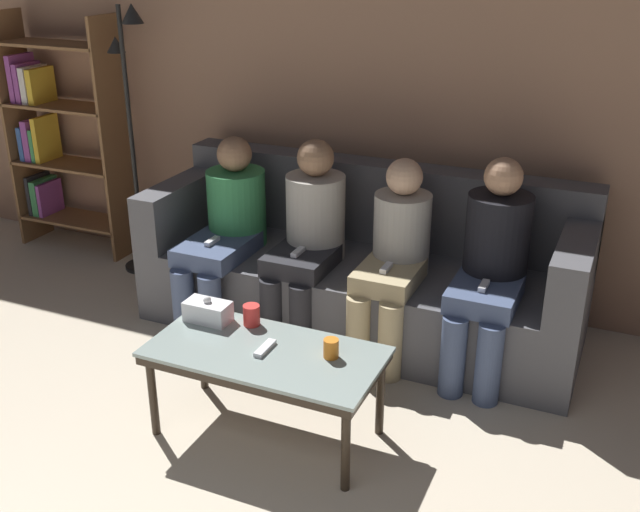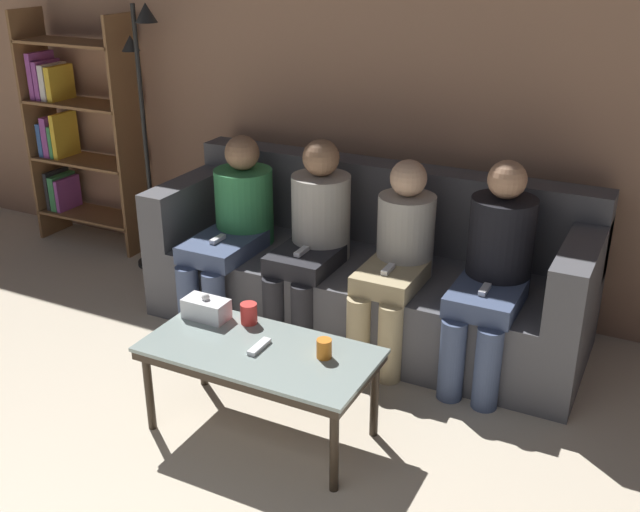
{
  "view_description": "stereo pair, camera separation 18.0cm",
  "coord_description": "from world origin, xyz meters",
  "px_view_note": "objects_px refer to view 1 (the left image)",
  "views": [
    {
      "loc": [
        1.39,
        -0.15,
        2.17
      ],
      "look_at": [
        0.0,
        3.0,
        0.69
      ],
      "focal_mm": 42.0,
      "sensor_mm": 36.0,
      "label": 1
    },
    {
      "loc": [
        1.55,
        -0.07,
        2.17
      ],
      "look_at": [
        0.0,
        3.0,
        0.69
      ],
      "focal_mm": 42.0,
      "sensor_mm": 36.0,
      "label": 2
    }
  ],
  "objects_px": {
    "seated_person_mid_left": "(309,233)",
    "standing_lamp": "(132,114)",
    "cup_near_right": "(331,348)",
    "seated_person_left_end": "(227,225)",
    "couch": "(364,272)",
    "cup_near_left": "(252,315)",
    "coffee_table": "(265,359)",
    "seated_person_mid_right": "(395,254)",
    "bookshelf": "(56,134)",
    "tissue_box": "(208,311)",
    "game_remote": "(265,348)",
    "seated_person_right_end": "(492,263)"
  },
  "relations": [
    {
      "from": "coffee_table",
      "to": "cup_near_left",
      "type": "relative_size",
      "value": 10.42
    },
    {
      "from": "coffee_table",
      "to": "seated_person_mid_right",
      "type": "xyz_separation_m",
      "value": [
        0.28,
        0.99,
        0.18
      ]
    },
    {
      "from": "tissue_box",
      "to": "bookshelf",
      "type": "bearing_deg",
      "value": 146.92
    },
    {
      "from": "tissue_box",
      "to": "seated_person_right_end",
      "type": "xyz_separation_m",
      "value": [
        1.18,
        0.86,
        0.12
      ]
    },
    {
      "from": "cup_near_left",
      "to": "seated_person_left_end",
      "type": "xyz_separation_m",
      "value": [
        -0.59,
        0.79,
        0.09
      ]
    },
    {
      "from": "cup_near_left",
      "to": "seated_person_mid_right",
      "type": "height_order",
      "value": "seated_person_mid_right"
    },
    {
      "from": "seated_person_right_end",
      "to": "couch",
      "type": "bearing_deg",
      "value": 164.65
    },
    {
      "from": "couch",
      "to": "cup_near_left",
      "type": "relative_size",
      "value": 24.85
    },
    {
      "from": "seated_person_mid_left",
      "to": "seated_person_right_end",
      "type": "distance_m",
      "value": 1.04
    },
    {
      "from": "couch",
      "to": "coffee_table",
      "type": "distance_m",
      "value": 1.22
    },
    {
      "from": "seated_person_left_end",
      "to": "seated_person_right_end",
      "type": "distance_m",
      "value": 1.56
    },
    {
      "from": "standing_lamp",
      "to": "seated_person_mid_right",
      "type": "relative_size",
      "value": 1.65
    },
    {
      "from": "coffee_table",
      "to": "bookshelf",
      "type": "xyz_separation_m",
      "value": [
        -2.48,
        1.5,
        0.44
      ]
    },
    {
      "from": "cup_near_left",
      "to": "cup_near_right",
      "type": "relative_size",
      "value": 1.15
    },
    {
      "from": "couch",
      "to": "standing_lamp",
      "type": "relative_size",
      "value": 1.42
    },
    {
      "from": "bookshelf",
      "to": "seated_person_left_end",
      "type": "bearing_deg",
      "value": -16.94
    },
    {
      "from": "tissue_box",
      "to": "game_remote",
      "type": "distance_m",
      "value": 0.41
    },
    {
      "from": "cup_near_right",
      "to": "seated_person_mid_left",
      "type": "bearing_deg",
      "value": 119.68
    },
    {
      "from": "cup_near_left",
      "to": "cup_near_right",
      "type": "xyz_separation_m",
      "value": [
        0.46,
        -0.12,
        -0.01
      ]
    },
    {
      "from": "coffee_table",
      "to": "game_remote",
      "type": "height_order",
      "value": "game_remote"
    },
    {
      "from": "standing_lamp",
      "to": "cup_near_right",
      "type": "bearing_deg",
      "value": -33.4
    },
    {
      "from": "coffee_table",
      "to": "seated_person_right_end",
      "type": "relative_size",
      "value": 0.92
    },
    {
      "from": "tissue_box",
      "to": "seated_person_left_end",
      "type": "xyz_separation_m",
      "value": [
        -0.38,
        0.84,
        0.09
      ]
    },
    {
      "from": "seated_person_mid_right",
      "to": "seated_person_right_end",
      "type": "height_order",
      "value": "seated_person_right_end"
    },
    {
      "from": "couch",
      "to": "coffee_table",
      "type": "height_order",
      "value": "couch"
    },
    {
      "from": "cup_near_left",
      "to": "bookshelf",
      "type": "xyz_separation_m",
      "value": [
        -2.31,
        1.32,
        0.34
      ]
    },
    {
      "from": "cup_near_right",
      "to": "bookshelf",
      "type": "relative_size",
      "value": 0.05
    },
    {
      "from": "game_remote",
      "to": "seated_person_mid_right",
      "type": "xyz_separation_m",
      "value": [
        0.28,
        0.99,
        0.12
      ]
    },
    {
      "from": "tissue_box",
      "to": "cup_near_left",
      "type": "bearing_deg",
      "value": 13.23
    },
    {
      "from": "game_remote",
      "to": "seated_person_mid_right",
      "type": "bearing_deg",
      "value": 74.46
    },
    {
      "from": "couch",
      "to": "coffee_table",
      "type": "bearing_deg",
      "value": -90.77
    },
    {
      "from": "cup_near_right",
      "to": "seated_person_mid_right",
      "type": "height_order",
      "value": "seated_person_mid_right"
    },
    {
      "from": "couch",
      "to": "seated_person_mid_right",
      "type": "bearing_deg",
      "value": -40.85
    },
    {
      "from": "couch",
      "to": "bookshelf",
      "type": "xyz_separation_m",
      "value": [
        -2.49,
        0.29,
        0.51
      ]
    },
    {
      "from": "couch",
      "to": "game_remote",
      "type": "bearing_deg",
      "value": -90.77
    },
    {
      "from": "coffee_table",
      "to": "seated_person_mid_left",
      "type": "xyz_separation_m",
      "value": [
        -0.24,
        1.01,
        0.21
      ]
    },
    {
      "from": "seated_person_mid_right",
      "to": "tissue_box",
      "type": "bearing_deg",
      "value": -127.57
    },
    {
      "from": "cup_near_left",
      "to": "bookshelf",
      "type": "distance_m",
      "value": 2.68
    },
    {
      "from": "tissue_box",
      "to": "standing_lamp",
      "type": "bearing_deg",
      "value": 136.53
    },
    {
      "from": "tissue_box",
      "to": "game_remote",
      "type": "relative_size",
      "value": 1.47
    },
    {
      "from": "coffee_table",
      "to": "seated_person_right_end",
      "type": "bearing_deg",
      "value": 51.6
    },
    {
      "from": "seated_person_left_end",
      "to": "seated_person_mid_left",
      "type": "relative_size",
      "value": 0.97
    },
    {
      "from": "coffee_table",
      "to": "game_remote",
      "type": "distance_m",
      "value": 0.06
    },
    {
      "from": "couch",
      "to": "standing_lamp",
      "type": "distance_m",
      "value": 1.86
    },
    {
      "from": "seated_person_left_end",
      "to": "seated_person_right_end",
      "type": "relative_size",
      "value": 0.95
    },
    {
      "from": "bookshelf",
      "to": "standing_lamp",
      "type": "distance_m",
      "value": 0.86
    },
    {
      "from": "seated_person_mid_left",
      "to": "standing_lamp",
      "type": "bearing_deg",
      "value": 166.13
    },
    {
      "from": "couch",
      "to": "cup_near_right",
      "type": "xyz_separation_m",
      "value": [
        0.28,
        -1.15,
        0.16
      ]
    },
    {
      "from": "standing_lamp",
      "to": "seated_person_mid_left",
      "type": "relative_size",
      "value": 1.57
    },
    {
      "from": "seated_person_left_end",
      "to": "cup_near_left",
      "type": "bearing_deg",
      "value": -53.27
    }
  ]
}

